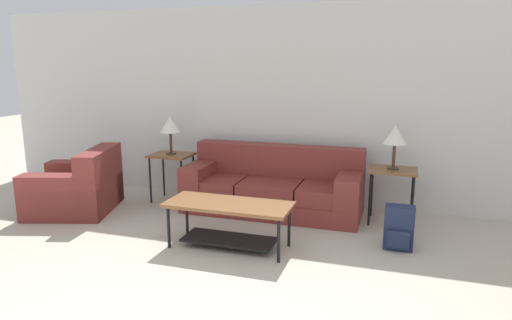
# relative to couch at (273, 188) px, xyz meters

# --- Properties ---
(wall_back) EXTENTS (9.12, 0.06, 2.60)m
(wall_back) POSITION_rel_couch_xyz_m (0.13, 0.53, 1.00)
(wall_back) COLOR silver
(wall_back) RESTS_ON ground_plane
(couch) EXTENTS (2.21, 0.85, 0.82)m
(couch) POSITION_rel_couch_xyz_m (0.00, 0.00, 0.00)
(couch) COLOR maroon
(couch) RESTS_ON ground_plane
(armchair) EXTENTS (1.22, 1.26, 0.80)m
(armchair) POSITION_rel_couch_xyz_m (-2.39, -0.75, -0.01)
(armchair) COLOR maroon
(armchair) RESTS_ON ground_plane
(coffee_table) EXTENTS (1.28, 0.53, 0.47)m
(coffee_table) POSITION_rel_couch_xyz_m (-0.11, -1.26, 0.05)
(coffee_table) COLOR brown
(coffee_table) RESTS_ON ground_plane
(side_table_left) EXTENTS (0.55, 0.44, 0.65)m
(side_table_left) POSITION_rel_couch_xyz_m (-1.44, 0.01, 0.28)
(side_table_left) COLOR brown
(side_table_left) RESTS_ON ground_plane
(side_table_right) EXTENTS (0.55, 0.44, 0.65)m
(side_table_right) POSITION_rel_couch_xyz_m (1.44, 0.01, 0.28)
(side_table_right) COLOR brown
(side_table_right) RESTS_ON ground_plane
(table_lamp_left) EXTENTS (0.27, 0.27, 0.51)m
(table_lamp_left) POSITION_rel_couch_xyz_m (-1.44, 0.01, 0.75)
(table_lamp_left) COLOR #472D1E
(table_lamp_left) RESTS_ON side_table_left
(table_lamp_right) EXTENTS (0.27, 0.27, 0.51)m
(table_lamp_right) POSITION_rel_couch_xyz_m (1.44, 0.01, 0.75)
(table_lamp_right) COLOR #472D1E
(table_lamp_right) RESTS_ON side_table_right
(backpack) EXTENTS (0.29, 0.24, 0.45)m
(backpack) POSITION_rel_couch_xyz_m (1.54, -0.78, -0.08)
(backpack) COLOR #1E2847
(backpack) RESTS_ON ground_plane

